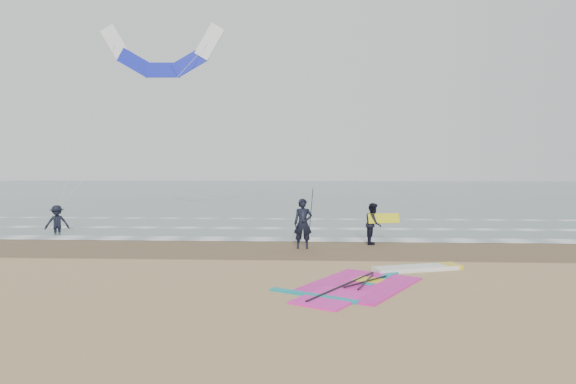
{
  "coord_description": "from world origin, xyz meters",
  "views": [
    {
      "loc": [
        0.12,
        -13.32,
        3.16
      ],
      "look_at": [
        -0.81,
        5.0,
        2.2
      ],
      "focal_mm": 32.0,
      "sensor_mm": 36.0,
      "label": 1
    }
  ],
  "objects_px": {
    "person_wading": "(57,215)",
    "surf_kite": "(162,56)",
    "windsurf_rig": "(377,280)",
    "person_walking": "(373,224)",
    "person_standing": "(303,224)"
  },
  "relations": [
    {
      "from": "person_wading",
      "to": "surf_kite",
      "type": "bearing_deg",
      "value": 25.81
    },
    {
      "from": "windsurf_rig",
      "to": "surf_kite",
      "type": "height_order",
      "value": "surf_kite"
    },
    {
      "from": "person_wading",
      "to": "surf_kite",
      "type": "distance_m",
      "value": 9.94
    },
    {
      "from": "person_walking",
      "to": "windsurf_rig",
      "type": "bearing_deg",
      "value": -176.1
    },
    {
      "from": "windsurf_rig",
      "to": "person_standing",
      "type": "bearing_deg",
      "value": 111.64
    },
    {
      "from": "person_standing",
      "to": "surf_kite",
      "type": "distance_m",
      "value": 13.8
    },
    {
      "from": "person_standing",
      "to": "surf_kite",
      "type": "xyz_separation_m",
      "value": [
        -7.73,
        8.13,
        8.03
      ]
    },
    {
      "from": "person_wading",
      "to": "surf_kite",
      "type": "height_order",
      "value": "surf_kite"
    },
    {
      "from": "person_standing",
      "to": "person_walking",
      "type": "bearing_deg",
      "value": 22.04
    },
    {
      "from": "person_walking",
      "to": "surf_kite",
      "type": "xyz_separation_m",
      "value": [
        -10.52,
        6.86,
        8.15
      ]
    },
    {
      "from": "person_standing",
      "to": "person_walking",
      "type": "xyz_separation_m",
      "value": [
        2.79,
        1.27,
        -0.13
      ]
    },
    {
      "from": "person_standing",
      "to": "person_wading",
      "type": "relative_size",
      "value": 1.16
    },
    {
      "from": "person_standing",
      "to": "surf_kite",
      "type": "height_order",
      "value": "surf_kite"
    },
    {
      "from": "person_standing",
      "to": "person_wading",
      "type": "distance_m",
      "value": 12.19
    },
    {
      "from": "person_standing",
      "to": "person_wading",
      "type": "xyz_separation_m",
      "value": [
        -11.55,
        3.91,
        -0.13
      ]
    }
  ]
}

